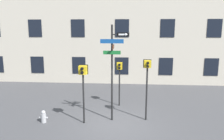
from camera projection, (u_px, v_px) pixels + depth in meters
ground_plane at (116, 124)px, 10.12m from camera, size 60.00×60.00×0.00m
building_facade at (122, 9)px, 16.71m from camera, size 24.00×0.63×11.69m
street_sign_pole at (113, 65)px, 10.05m from camera, size 1.31×0.80×4.52m
pedestrian_signal_left at (83, 78)px, 9.81m from camera, size 0.42×0.40×2.74m
pedestrian_signal_right at (147, 74)px, 10.15m from camera, size 0.38×0.40×2.93m
pedestrian_signal_across at (119, 72)px, 12.17m from camera, size 0.36×0.40×2.52m
fire_hydrant at (44, 117)px, 10.22m from camera, size 0.40×0.24×0.59m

